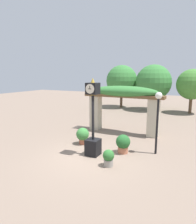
{
  "coord_description": "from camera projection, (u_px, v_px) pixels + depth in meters",
  "views": [
    {
      "loc": [
        4.19,
        -7.4,
        3.66
      ],
      "look_at": [
        0.06,
        0.76,
        1.93
      ],
      "focal_mm": 32.0,
      "sensor_mm": 36.0,
      "label": 1
    }
  ],
  "objects": [
    {
      "name": "tree_line",
      "position": [
        149.0,
        82.0,
        20.54
      ],
      "size": [
        10.22,
        3.73,
        4.68
      ],
      "color": "brown",
      "rests_on": "ground"
    },
    {
      "name": "potted_plant_far_left",
      "position": [
        83.0,
        135.0,
        10.59
      ],
      "size": [
        0.68,
        0.68,
        0.89
      ],
      "color": "#9E563D",
      "rests_on": "ground"
    },
    {
      "name": "pedestal_clock",
      "position": [
        93.0,
        127.0,
        8.99
      ],
      "size": [
        0.59,
        0.59,
        3.52
      ],
      "color": "black",
      "rests_on": "ground"
    },
    {
      "name": "pergola",
      "position": [
        123.0,
        99.0,
        12.41
      ],
      "size": [
        5.06,
        1.23,
        2.97
      ],
      "color": "#BCB299",
      "rests_on": "ground"
    },
    {
      "name": "ground_plane",
      "position": [
        89.0,
        157.0,
        9.03
      ],
      "size": [
        60.0,
        60.0,
        0.0
      ],
      "primitive_type": "plane",
      "color": "#7F6B5B"
    },
    {
      "name": "potted_plant_near_right",
      "position": [
        123.0,
        143.0,
        9.39
      ],
      "size": [
        0.68,
        0.68,
        0.89
      ],
      "color": "#B26B4C",
      "rests_on": "ground"
    },
    {
      "name": "potted_plant_near_left",
      "position": [
        109.0,
        157.0,
        8.04
      ],
      "size": [
        0.47,
        0.47,
        0.69
      ],
      "color": "gray",
      "rests_on": "ground"
    },
    {
      "name": "lamp_post",
      "position": [
        158.0,
        110.0,
        8.99
      ],
      "size": [
        0.31,
        0.31,
        2.89
      ],
      "color": "black",
      "rests_on": "ground"
    }
  ]
}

